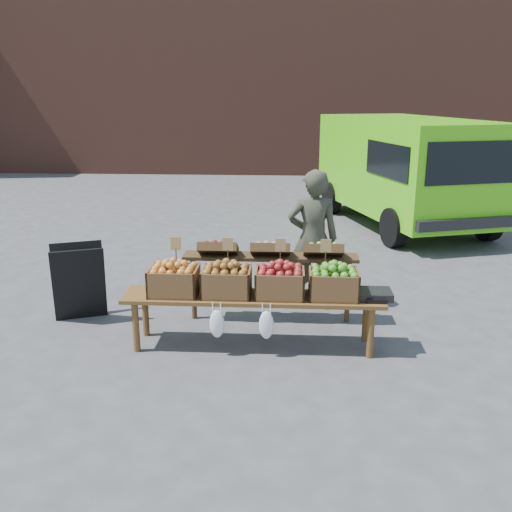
# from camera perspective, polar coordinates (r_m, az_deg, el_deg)

# --- Properties ---
(ground) EXTENTS (80.00, 80.00, 0.00)m
(ground) POSITION_cam_1_polar(r_m,az_deg,el_deg) (5.82, -5.99, -10.56)
(ground) COLOR #474749
(brick_building) EXTENTS (24.00, 4.00, 10.00)m
(brick_building) POSITION_cam_1_polar(r_m,az_deg,el_deg) (20.28, 0.93, 23.03)
(brick_building) COLOR brown
(brick_building) RESTS_ON ground
(delivery_van) EXTENTS (3.44, 5.10, 2.10)m
(delivery_van) POSITION_cam_1_polar(r_m,az_deg,el_deg) (11.67, 14.62, 8.02)
(delivery_van) COLOR #54D212
(delivery_van) RESTS_ON ground
(vendor) EXTENTS (0.65, 0.45, 1.72)m
(vendor) POSITION_cam_1_polar(r_m,az_deg,el_deg) (7.02, 5.70, 1.69)
(vendor) COLOR #383B2C
(vendor) RESTS_ON ground
(chalkboard_sign) EXTENTS (0.67, 0.52, 0.90)m
(chalkboard_sign) POSITION_cam_1_polar(r_m,az_deg,el_deg) (7.02, -17.29, -2.46)
(chalkboard_sign) COLOR black
(chalkboard_sign) RESTS_ON ground
(back_table) EXTENTS (2.10, 0.44, 1.04)m
(back_table) POSITION_cam_1_polar(r_m,az_deg,el_deg) (6.61, 1.44, -2.23)
(back_table) COLOR #3C2A15
(back_table) RESTS_ON ground
(display_bench) EXTENTS (2.70, 0.56, 0.57)m
(display_bench) POSITION_cam_1_polar(r_m,az_deg,el_deg) (6.03, -0.29, -6.50)
(display_bench) COLOR brown
(display_bench) RESTS_ON ground
(crate_golden_apples) EXTENTS (0.50, 0.40, 0.28)m
(crate_golden_apples) POSITION_cam_1_polar(r_m,az_deg,el_deg) (5.99, -8.21, -2.49)
(crate_golden_apples) COLOR gold
(crate_golden_apples) RESTS_ON display_bench
(crate_russet_pears) EXTENTS (0.50, 0.40, 0.28)m
(crate_russet_pears) POSITION_cam_1_polar(r_m,az_deg,el_deg) (5.90, -2.96, -2.62)
(crate_russet_pears) COLOR brown
(crate_russet_pears) RESTS_ON display_bench
(crate_red_apples) EXTENTS (0.50, 0.40, 0.28)m
(crate_red_apples) POSITION_cam_1_polar(r_m,az_deg,el_deg) (5.87, 2.39, -2.73)
(crate_red_apples) COLOR maroon
(crate_red_apples) RESTS_ON display_bench
(crate_green_apples) EXTENTS (0.50, 0.40, 0.28)m
(crate_green_apples) POSITION_cam_1_polar(r_m,az_deg,el_deg) (5.88, 7.76, -2.81)
(crate_green_apples) COLOR #398C12
(crate_green_apples) RESTS_ON display_bench
(weighing_scale) EXTENTS (0.34, 0.30, 0.08)m
(weighing_scale) POSITION_cam_1_polar(r_m,az_deg,el_deg) (5.97, 11.80, -3.76)
(weighing_scale) COLOR black
(weighing_scale) RESTS_ON display_bench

